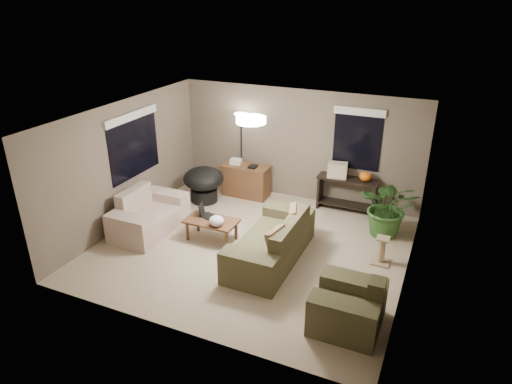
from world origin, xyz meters
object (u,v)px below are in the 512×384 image
at_px(console_table, 347,192).
at_px(floor_lamp, 241,127).
at_px(armchair, 349,307).
at_px(papasan_chair, 204,182).
at_px(loveseat, 148,217).
at_px(coffee_table, 211,223).
at_px(houseplant, 388,213).
at_px(desk, 246,180).
at_px(cat_scratching_post, 381,252).
at_px(main_sofa, 273,245).

relative_size(console_table, floor_lamp, 0.68).
bearing_deg(armchair, papasan_chair, 144.74).
bearing_deg(papasan_chair, loveseat, -101.11).
bearing_deg(coffee_table, loveseat, -172.43).
bearing_deg(houseplant, papasan_chair, -178.77).
bearing_deg(desk, coffee_table, -82.80).
bearing_deg(coffee_table, armchair, -24.33).
relative_size(loveseat, armchair, 1.60).
height_order(desk, papasan_chair, papasan_chair).
distance_m(armchair, floor_lamp, 5.10).
relative_size(loveseat, cat_scratching_post, 3.20).
height_order(coffee_table, papasan_chair, papasan_chair).
height_order(desk, houseplant, houseplant).
bearing_deg(houseplant, cat_scratching_post, -85.77).
relative_size(main_sofa, desk, 2.00).
distance_m(coffee_table, houseplant, 3.42).
relative_size(floor_lamp, cat_scratching_post, 3.82).
distance_m(main_sofa, armchair, 2.01).
xyz_separation_m(armchair, floor_lamp, (-3.40, 3.58, 1.30)).
bearing_deg(armchair, cat_scratching_post, 85.43).
bearing_deg(loveseat, cat_scratching_post, 8.59).
height_order(console_table, floor_lamp, floor_lamp).
bearing_deg(loveseat, main_sofa, 0.11).
height_order(loveseat, desk, loveseat).
bearing_deg(main_sofa, cat_scratching_post, 20.50).
distance_m(main_sofa, cat_scratching_post, 1.91).
bearing_deg(loveseat, floor_lamp, 69.38).
height_order(loveseat, console_table, loveseat).
bearing_deg(console_table, coffee_table, -131.71).
xyz_separation_m(main_sofa, armchair, (1.64, -1.17, 0.00)).
distance_m(armchair, coffee_table, 3.26).
distance_m(papasan_chair, cat_scratching_post, 4.25).
distance_m(main_sofa, loveseat, 2.67).
xyz_separation_m(main_sofa, coffee_table, (-1.33, 0.17, 0.06)).
xyz_separation_m(coffee_table, floor_lamp, (-0.43, 2.23, 1.24)).
relative_size(console_table, papasan_chair, 1.10).
relative_size(loveseat, floor_lamp, 0.84).
distance_m(desk, houseplant, 3.36).
height_order(papasan_chair, cat_scratching_post, papasan_chair).
bearing_deg(cat_scratching_post, houseplant, 94.23).
height_order(armchair, papasan_chair, armchair).
height_order(houseplant, cat_scratching_post, houseplant).
xyz_separation_m(main_sofa, cat_scratching_post, (1.78, 0.67, -0.08)).
height_order(main_sofa, floor_lamp, floor_lamp).
distance_m(main_sofa, floor_lamp, 3.25).
height_order(main_sofa, papasan_chair, main_sofa).
bearing_deg(loveseat, armchair, -15.16).
relative_size(coffee_table, floor_lamp, 0.52).
distance_m(loveseat, console_table, 4.20).
bearing_deg(houseplant, armchair, -91.35).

